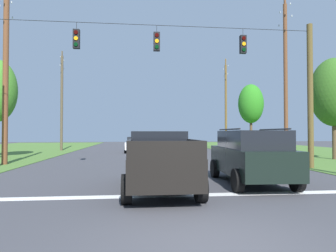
{
  "coord_description": "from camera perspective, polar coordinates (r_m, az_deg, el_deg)",
  "views": [
    {
      "loc": [
        -1.24,
        -5.07,
        1.89
      ],
      "look_at": [
        0.68,
        12.82,
        2.32
      ],
      "focal_mm": 31.9,
      "sensor_mm": 36.0,
      "label": 1
    }
  ],
  "objects": [
    {
      "name": "stop_bar_stripe",
      "position": [
        9.27,
        1.75,
        -13.1
      ],
      "size": [
        14.37,
        0.45,
        0.01
      ],
      "primitive_type": "cube",
      "color": "white",
      "rests_on": "ground"
    },
    {
      "name": "overhead_signal_span",
      "position": [
        15.31,
        -2.48,
        7.67
      ],
      "size": [
        17.14,
        0.31,
        7.79
      ],
      "color": "brown",
      "rests_on": "ground"
    },
    {
      "name": "lane_dash_0",
      "position": [
        15.16,
        -1.4,
        -8.5
      ],
      "size": [
        2.5,
        0.15,
        0.01
      ],
      "primitive_type": "cube",
      "rotation": [
        0.0,
        0.0,
        1.57
      ],
      "color": "white",
      "rests_on": "ground"
    },
    {
      "name": "tree_roadside_right",
      "position": [
        24.47,
        29.12,
        5.64
      ],
      "size": [
        3.23,
        3.23,
        7.26
      ],
      "color": "brown",
      "rests_on": "ground"
    },
    {
      "name": "ground_plane",
      "position": [
        5.55,
        7.73,
        -21.27
      ],
      "size": [
        120.0,
        120.0,
        0.0
      ],
      "primitive_type": "plane",
      "color": "#3D3D42"
    },
    {
      "name": "pickup_truck",
      "position": [
        10.03,
        -1.74,
        -6.64
      ],
      "size": [
        2.3,
        5.41,
        1.95
      ],
      "color": "black",
      "rests_on": "ground"
    },
    {
      "name": "utility_pole_far_right",
      "position": [
        35.88,
        11.0,
        4.16
      ],
      "size": [
        0.26,
        1.91,
        10.68
      ],
      "color": "brown",
      "rests_on": "ground"
    },
    {
      "name": "utility_pole_mid_right",
      "position": [
        22.45,
        21.56,
        8.69
      ],
      "size": [
        0.27,
        1.87,
        11.37
      ],
      "color": "brown",
      "rests_on": "ground"
    },
    {
      "name": "lane_dash_2",
      "position": [
        27.79,
        -3.57,
        -5.24
      ],
      "size": [
        2.5,
        0.15,
        0.01
      ],
      "primitive_type": "cube",
      "rotation": [
        0.0,
        0.0,
        1.57
      ],
      "color": "white",
      "rests_on": "ground"
    },
    {
      "name": "lane_dash_3",
      "position": [
        34.41,
        -4.07,
        -4.49
      ],
      "size": [
        2.5,
        0.15,
        0.01
      ],
      "primitive_type": "cube",
      "rotation": [
        0.0,
        0.0,
        1.57
      ],
      "color": "white",
      "rests_on": "ground"
    },
    {
      "name": "tree_roadside_far_right",
      "position": [
        33.38,
        15.55,
        4.07
      ],
      "size": [
        2.69,
        2.69,
        7.14
      ],
      "color": "brown",
      "rests_on": "ground"
    },
    {
      "name": "lane_dash_1",
      "position": [
        21.12,
        -2.75,
        -6.48
      ],
      "size": [
        2.5,
        0.15,
        0.01
      ],
      "primitive_type": "cube",
      "rotation": [
        0.0,
        0.0,
        1.57
      ],
      "color": "white",
      "rests_on": "ground"
    },
    {
      "name": "suv_black",
      "position": [
        11.61,
        15.47,
        -5.41
      ],
      "size": [
        2.38,
        4.88,
        2.05
      ],
      "color": "black",
      "rests_on": "ground"
    },
    {
      "name": "utility_pole_mid_left",
      "position": [
        20.53,
        -28.61,
        8.66
      ],
      "size": [
        0.32,
        1.84,
        10.85
      ],
      "color": "brown",
      "rests_on": "ground"
    },
    {
      "name": "distant_car_crossing_white",
      "position": [
        29.42,
        -6.03,
        -3.49
      ],
      "size": [
        2.3,
        4.44,
        1.52
      ],
      "color": "silver",
      "rests_on": "ground"
    },
    {
      "name": "utility_pole_far_left",
      "position": [
        34.07,
        -19.64,
        4.65
      ],
      "size": [
        0.27,
        1.7,
        10.73
      ],
      "color": "brown",
      "rests_on": "ground"
    }
  ]
}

